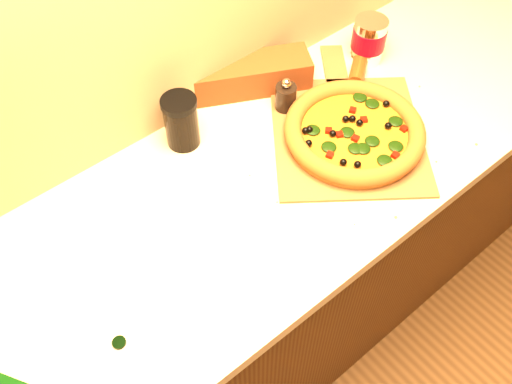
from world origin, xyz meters
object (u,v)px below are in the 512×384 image
at_px(pepper_grinder, 286,97).
at_px(dark_jar, 181,121).
at_px(coffee_canister, 369,40).
at_px(rolling_pin, 361,58).
at_px(pizza_peel, 347,130).
at_px(pizza, 354,132).

distance_m(pepper_grinder, dark_jar, 0.31).
bearing_deg(dark_jar, pepper_grinder, -15.37).
relative_size(pepper_grinder, coffee_canister, 0.81).
height_order(pepper_grinder, rolling_pin, pepper_grinder).
distance_m(pizza_peel, rolling_pin, 0.29).
distance_m(pizza_peel, coffee_canister, 0.33).
distance_m(pizza_peel, pizza, 0.05).
bearing_deg(pizza_peel, pizza, -70.44).
bearing_deg(dark_jar, pizza, -38.86).
distance_m(pizza_peel, pepper_grinder, 0.19).
bearing_deg(pepper_grinder, coffee_canister, 1.77).
distance_m(pizza_peel, dark_jar, 0.45).
relative_size(pizza_peel, dark_jar, 4.12).
bearing_deg(rolling_pin, pizza, -139.34).
height_order(pizza_peel, coffee_canister, coffee_canister).
relative_size(pepper_grinder, rolling_pin, 0.39).
xyz_separation_m(pepper_grinder, coffee_canister, (0.34, 0.01, 0.03)).
relative_size(pizza_peel, pizza, 1.65).
distance_m(rolling_pin, coffee_canister, 0.06).
xyz_separation_m(rolling_pin, dark_jar, (-0.60, 0.08, 0.05)).
distance_m(pepper_grinder, coffee_canister, 0.34).
bearing_deg(pizza, rolling_pin, 40.66).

